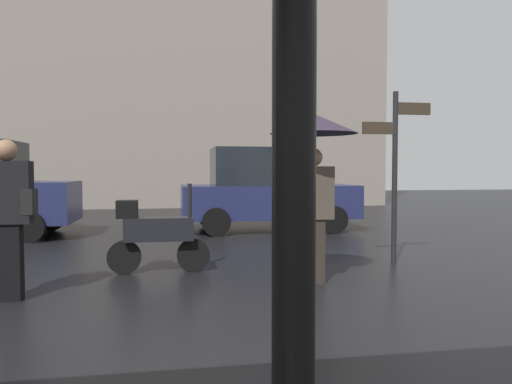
# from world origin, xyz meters

# --- Properties ---
(pedestrian_with_umbrella) EXTENTS (1.09, 1.09, 2.12)m
(pedestrian_with_umbrella) POSITION_xyz_m (1.17, 3.84, 1.70)
(pedestrian_with_umbrella) COLOR #2A241E
(pedestrian_with_umbrella) RESTS_ON ground
(pedestrian_with_bag) EXTENTS (0.54, 0.24, 1.76)m
(pedestrian_with_bag) POSITION_xyz_m (-2.32, 3.65, 0.99)
(pedestrian_with_bag) COLOR black
(pedestrian_with_bag) RESTS_ON ground
(parked_scooter) EXTENTS (1.40, 0.32, 1.23)m
(parked_scooter) POSITION_xyz_m (-0.79, 4.83, 0.56)
(parked_scooter) COLOR black
(parked_scooter) RESTS_ON ground
(parked_car_left) EXTENTS (4.07, 1.85, 1.94)m
(parked_car_left) POSITION_xyz_m (1.65, 9.26, 0.96)
(parked_car_left) COLOR #1E234C
(parked_car_left) RESTS_ON ground
(street_signpost) EXTENTS (1.08, 0.08, 2.60)m
(street_signpost) POSITION_xyz_m (2.76, 4.87, 1.59)
(street_signpost) COLOR black
(street_signpost) RESTS_ON ground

